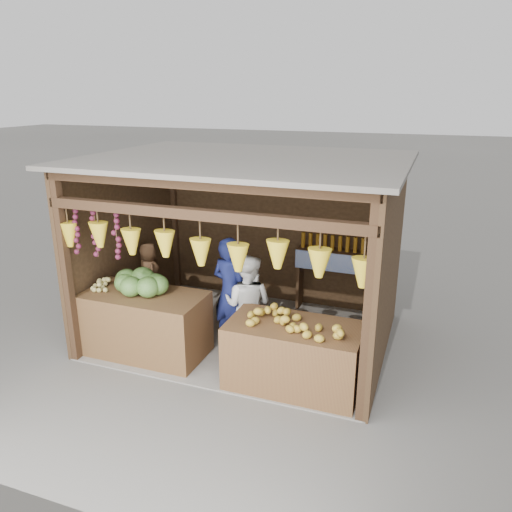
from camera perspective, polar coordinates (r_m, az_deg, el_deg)
The scene contains 12 objects.
ground at distance 7.61m, azimuth -1.15°, elevation -9.09°, with size 80.00×80.00×0.00m, color #514F49.
stall_structure at distance 6.98m, azimuth -1.62°, elevation 3.05°, with size 4.30×3.30×2.66m.
back_shelf at distance 8.14m, azimuth 9.03°, elevation -0.76°, with size 1.25×0.32×1.32m.
counter_left at distance 7.11m, azimuth -12.49°, elevation -7.59°, with size 1.66×0.85×0.89m, color #4E311A.
counter_right at distance 6.25m, azimuth 4.34°, elevation -11.33°, with size 1.62×0.85×0.83m, color #512F1B.
stool at distance 8.28m, azimuth -11.81°, elevation -6.10°, with size 0.28×0.28×0.27m, color black.
man_standing at distance 7.03m, azimuth -2.94°, elevation -4.22°, with size 0.59×0.39×1.62m, color #151B4F.
woman_standing at distance 6.86m, azimuth -0.92°, elevation -5.64°, with size 0.70×0.54×1.44m, color silver.
vendor_seated at distance 8.05m, azimuth -12.10°, elevation -2.01°, with size 0.49×0.32×1.00m, color brown.
melon_pile at distance 6.93m, azimuth -13.17°, elevation -2.87°, with size 1.00×0.50×0.32m, color #245015, non-canonical shape.
tanfruit_pile at distance 7.23m, azimuth -17.02°, elevation -3.10°, with size 0.34×0.40×0.13m, color #A1934A, non-canonical shape.
mango_pile at distance 5.95m, azimuth 4.39°, elevation -7.19°, with size 1.40×0.64×0.22m, color #C6761A, non-canonical shape.
Camera 1 is at (2.47, -6.29, 3.50)m, focal length 35.00 mm.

